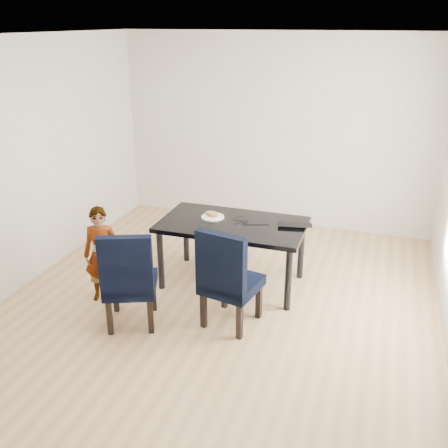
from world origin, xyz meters
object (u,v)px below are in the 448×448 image
(dining_table, at_px, (232,253))
(child, at_px, (102,255))
(laptop, at_px, (295,224))
(plate, at_px, (213,217))
(chair_left, at_px, (130,276))
(chair_right, at_px, (232,276))

(dining_table, relative_size, child, 1.52)
(laptop, bearing_deg, child, 15.34)
(plate, bearing_deg, chair_left, -111.06)
(chair_right, height_order, child, child)
(plate, xyz_separation_m, laptop, (0.93, 0.07, 0.01))
(laptop, bearing_deg, chair_left, 31.01)
(child, xyz_separation_m, plate, (0.94, 0.85, 0.23))
(dining_table, height_order, child, child)
(dining_table, height_order, plate, plate)
(dining_table, relative_size, chair_right, 1.53)
(dining_table, relative_size, plate, 6.15)
(chair_right, bearing_deg, chair_left, -151.19)
(chair_right, relative_size, child, 0.99)
(chair_right, height_order, laptop, chair_right)
(dining_table, height_order, chair_left, chair_left)
(chair_left, relative_size, laptop, 2.80)
(chair_left, bearing_deg, plate, 47.16)
(child, xyz_separation_m, laptop, (1.87, 0.92, 0.24))
(chair_right, xyz_separation_m, child, (-1.44, 0.01, 0.00))
(dining_table, height_order, laptop, laptop)
(dining_table, distance_m, child, 1.44)
(child, distance_m, plate, 1.29)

